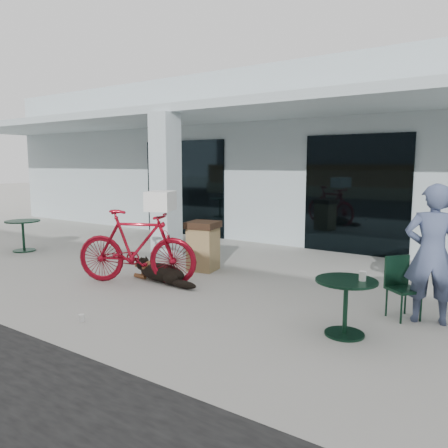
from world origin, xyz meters
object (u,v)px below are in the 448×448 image
Objects in this scene: cafe_table_far at (345,308)px; cafe_chair_far_a at (404,289)px; bicycle at (136,247)px; person at (431,254)px; trash_receptacle at (203,246)px; dog at (162,271)px; cafe_table_near at (23,236)px.

cafe_chair_far_a reaches higher than cafe_table_far.
person reaches higher than bicycle.
bicycle is 2.57× the size of cafe_chair_far_a.
cafe_table_far is 0.77× the size of trash_receptacle.
cafe_chair_far_a is 0.57m from person.
person is at bearing 10.41° from dog.
dog is (0.30, 0.30, -0.45)m from bicycle.
dog is 1.36× the size of cafe_chair_far_a.
bicycle is at bearing 176.40° from cafe_table_far.
person is at bearing -41.52° from cafe_chair_far_a.
person is (8.72, 0.30, 0.54)m from cafe_table_near.
person reaches higher than cafe_chair_far_a.
bicycle is 3.75m from cafe_table_far.
dog is 1.45× the size of cafe_table_near.
trash_receptacle is (0.08, 1.10, 0.29)m from dog.
person is at bearing 2.00° from cafe_table_near.
bicycle is at bearing -5.03° from person.
bicycle is at bearing -105.04° from trash_receptacle.
trash_receptacle reaches higher than dog.
bicycle is 2.73× the size of cafe_table_near.
dog is at bearing 136.02° from cafe_chair_far_a.
dog is at bearing 171.14° from cafe_table_far.
cafe_chair_far_a is (8.43, 0.26, 0.05)m from cafe_table_near.
person is at bearing -8.33° from trash_receptacle.
person is 1.90× the size of trash_receptacle.
cafe_table_near is 0.94× the size of cafe_chair_far_a.
dog is at bearing -8.33° from person.
cafe_table_far is 1.39m from person.
trash_receptacle is at bearing 119.74° from cafe_chair_far_a.
trash_receptacle reaches higher than cafe_table_near.
trash_receptacle is (4.62, 0.91, 0.11)m from cafe_table_near.
person is 4.17m from trash_receptacle.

